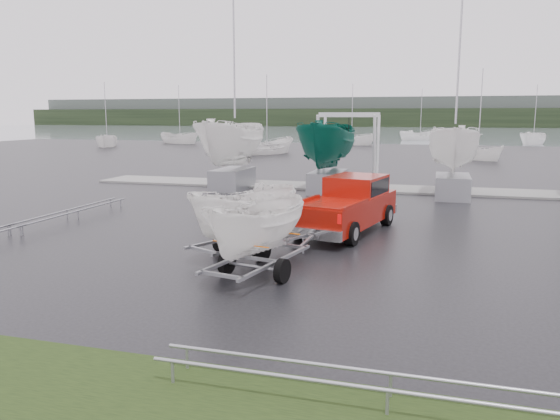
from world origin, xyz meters
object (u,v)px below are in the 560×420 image
Objects in this scene: trailer_hitched at (257,180)px; boat_hoist at (349,140)px; trailer_parked at (245,170)px; pickup_truck at (349,203)px.

boat_hoist is (-0.52, 17.15, 0.23)m from trailer_hitched.
trailer_parked reaches higher than trailer_hitched.
trailer_parked reaches higher than pickup_truck.
pickup_truck is 1.31× the size of trailer_hitched.
trailer_parked is at bearing -106.16° from pickup_truck.
boat_hoist is (-1.83, 11.00, 1.70)m from pickup_truck.
trailer_parked is (-2.30, -4.28, 1.50)m from pickup_truck.
trailer_hitched is 2.11m from trailer_parked.
boat_hoist is at bearing 113.25° from trailer_parked.
trailer_parked is 15.29m from boat_hoist.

